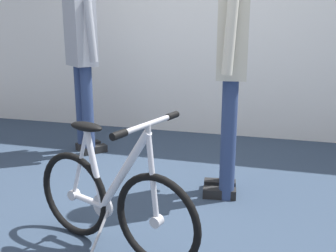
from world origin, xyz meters
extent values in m
plane|color=#2D3D51|center=(0.00, 0.00, 0.00)|extent=(6.83, 6.83, 0.00)
cube|color=white|center=(0.00, 1.99, 1.43)|extent=(6.83, 0.10, 2.85)
torus|color=black|center=(0.09, -0.68, 0.26)|extent=(0.51, 0.19, 0.52)
cylinder|color=#B7B7BC|center=(0.09, -0.68, 0.26)|extent=(0.07, 0.07, 0.06)
torus|color=black|center=(-0.48, -0.50, 0.26)|extent=(0.51, 0.19, 0.52)
cylinder|color=#B7B7BC|center=(-0.48, -0.50, 0.26)|extent=(0.07, 0.07, 0.06)
cylinder|color=silver|center=(-0.38, -0.54, 0.25)|extent=(0.23, 0.10, 0.05)
cylinder|color=silver|center=(-0.11, -0.62, 0.49)|extent=(0.35, 0.15, 0.50)
cylinder|color=silver|center=(-0.31, -0.56, 0.46)|extent=(0.14, 0.07, 0.44)
cylinder|color=silver|center=(-0.38, -0.54, 0.25)|extent=(0.23, 0.09, 0.04)
cylinder|color=silver|center=(0.06, -0.67, 0.49)|extent=(0.08, 0.05, 0.47)
cylinder|color=silver|center=(-0.42, -0.52, 0.47)|extent=(0.15, 0.07, 0.42)
ellipsoid|color=black|center=(-0.36, -0.54, 0.69)|extent=(0.24, 0.15, 0.05)
cylinder|color=#B7B7BC|center=(0.04, -0.67, 0.75)|extent=(0.03, 0.03, 0.04)
cylinder|color=#B7B7BC|center=(0.04, -0.67, 0.77)|extent=(0.16, 0.43, 0.03)
cylinder|color=black|center=(-0.03, -0.88, 0.77)|extent=(0.06, 0.10, 0.04)
cylinder|color=black|center=(0.11, -0.46, 0.77)|extent=(0.06, 0.10, 0.04)
cylinder|color=#B7B7BC|center=(-0.27, -0.57, 0.25)|extent=(0.14, 0.06, 0.14)
cylinder|color=#B7B7BC|center=(-0.25, -0.67, 0.12)|extent=(0.07, 0.19, 0.24)
cylinder|color=navy|center=(0.31, 0.41, 0.44)|extent=(0.11, 0.11, 0.87)
cube|color=black|center=(0.26, 0.40, 0.04)|extent=(0.25, 0.12, 0.07)
cylinder|color=navy|center=(0.33, 0.25, 0.44)|extent=(0.11, 0.11, 0.87)
cube|color=black|center=(0.28, 0.25, 0.04)|extent=(0.25, 0.12, 0.07)
cube|color=beige|center=(0.32, 0.33, 1.21)|extent=(0.24, 0.34, 0.67)
cylinder|color=beige|center=(0.28, 0.54, 1.20)|extent=(0.13, 0.11, 0.57)
cylinder|color=beige|center=(0.33, 0.12, 1.20)|extent=(0.13, 0.12, 0.57)
cylinder|color=navy|center=(-1.09, 0.90, 0.43)|extent=(0.11, 0.11, 0.85)
cube|color=black|center=(-1.06, 0.94, 0.04)|extent=(0.22, 0.24, 0.07)
cylinder|color=navy|center=(-1.21, 1.00, 0.43)|extent=(0.11, 0.11, 0.85)
cube|color=black|center=(-1.18, 1.04, 0.04)|extent=(0.22, 0.24, 0.07)
cube|color=#999EA8|center=(-1.15, 0.95, 1.18)|extent=(0.37, 0.36, 0.66)
cylinder|color=#999EA8|center=(-0.99, 0.83, 1.18)|extent=(0.12, 0.10, 0.56)
cylinder|color=#999EA8|center=(-1.30, 1.10, 1.18)|extent=(0.08, 0.11, 0.56)
camera|label=1|loc=(0.64, -2.43, 1.25)|focal=42.22mm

